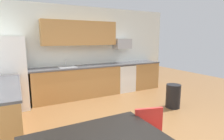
{
  "coord_description": "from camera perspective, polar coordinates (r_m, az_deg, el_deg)",
  "views": [
    {
      "loc": [
        -1.99,
        -2.78,
        1.75
      ],
      "look_at": [
        0.0,
        1.0,
        1.0
      ],
      "focal_mm": 28.99,
      "sensor_mm": 36.0,
      "label": 1
    }
  ],
  "objects": [
    {
      "name": "refrigerator",
      "position": [
        5.07,
        -29.48,
        -1.01
      ],
      "size": [
        0.76,
        0.7,
        1.8
      ],
      "primitive_type": "cube",
      "color": "white",
      "rests_on": "ground"
    },
    {
      "name": "oven_range",
      "position": [
        6.1,
        3.65,
        -2.32
      ],
      "size": [
        0.6,
        0.6,
        0.91
      ],
      "color": "white",
      "rests_on": "ground"
    },
    {
      "name": "ground_plane",
      "position": [
        3.84,
        7.3,
        -17.23
      ],
      "size": [
        12.0,
        12.0,
        0.0
      ],
      "primitive_type": "plane",
      "color": "olive"
    },
    {
      "name": "microwave",
      "position": [
        6.05,
        3.27,
        8.27
      ],
      "size": [
        0.54,
        0.36,
        0.32
      ],
      "primitive_type": "cube",
      "color": "#9EA0A5"
    },
    {
      "name": "countertop_back",
      "position": [
        5.52,
        -6.31,
        1.25
      ],
      "size": [
        4.8,
        0.64,
        0.04
      ],
      "primitive_type": "cube",
      "color": "#4C4C51",
      "rests_on": "cabinet_run_back"
    },
    {
      "name": "cabinet_run_back",
      "position": [
        5.46,
        -10.74,
        -3.99
      ],
      "size": [
        2.58,
        0.6,
        0.9
      ],
      "primitive_type": "cube",
      "color": "#AD7A42",
      "rests_on": "ground"
    },
    {
      "name": "chair_near_table",
      "position": [
        2.52,
        12.41,
        -19.91
      ],
      "size": [
        0.49,
        0.49,
        0.85
      ],
      "color": "red",
      "rests_on": "ground"
    },
    {
      "name": "cabinet_run_back_right",
      "position": [
        6.54,
        9.56,
        -1.65
      ],
      "size": [
        0.97,
        0.6,
        0.9
      ],
      "primitive_type": "cube",
      "color": "#AD7A42",
      "rests_on": "ground"
    },
    {
      "name": "sink_basin",
      "position": [
        5.3,
        -13.84,
        0.22
      ],
      "size": [
        0.48,
        0.4,
        0.14
      ],
      "primitive_type": "cube",
      "color": "#A5A8AD",
      "rests_on": "countertop_back"
    },
    {
      "name": "trash_bin",
      "position": [
        4.91,
        18.71,
        -7.78
      ],
      "size": [
        0.36,
        0.36,
        0.6
      ],
      "primitive_type": "cylinder",
      "color": "black",
      "rests_on": "ground"
    },
    {
      "name": "upper_cabinets_back",
      "position": [
        5.48,
        -10.0,
        11.38
      ],
      "size": [
        2.2,
        0.34,
        0.7
      ],
      "primitive_type": "cube",
      "color": "#AD7A42"
    },
    {
      "name": "countertop_left",
      "position": [
        3.69,
        -31.87,
        -4.6
      ],
      "size": [
        0.64,
        2.0,
        0.04
      ],
      "primitive_type": "cube",
      "color": "#4C4C51",
      "rests_on": "cabinet_run_left"
    },
    {
      "name": "wall_back",
      "position": [
        5.8,
        -7.67,
        5.92
      ],
      "size": [
        5.8,
        0.1,
        2.7
      ],
      "primitive_type": "cube",
      "color": "silver",
      "rests_on": "ground"
    },
    {
      "name": "sink_faucet",
      "position": [
        5.45,
        -14.37,
        2.16
      ],
      "size": [
        0.02,
        0.02,
        0.24
      ],
      "primitive_type": "cylinder",
      "color": "#B2B5BA",
      "rests_on": "countertop_back"
    },
    {
      "name": "cabinet_run_left",
      "position": [
        3.82,
        -31.22,
        -11.45
      ],
      "size": [
        0.6,
        2.0,
        0.9
      ],
      "primitive_type": "cube",
      "color": "#AD7A42",
      "rests_on": "ground"
    }
  ]
}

